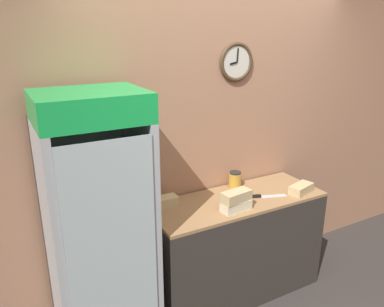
# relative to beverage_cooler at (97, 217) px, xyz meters

# --- Properties ---
(wall_back) EXTENTS (5.20, 0.09, 2.70)m
(wall_back) POSITION_rel_beverage_cooler_xyz_m (1.14, 0.32, 0.35)
(wall_back) COLOR #AD7A5B
(wall_back) RESTS_ON ground_plane
(prep_counter) EXTENTS (1.47, 0.56, 0.89)m
(prep_counter) POSITION_rel_beverage_cooler_xyz_m (1.14, -0.01, -0.56)
(prep_counter) COLOR #332D28
(prep_counter) RESTS_ON ground_plane
(beverage_cooler) EXTENTS (0.65, 0.62, 1.86)m
(beverage_cooler) POSITION_rel_beverage_cooler_xyz_m (0.00, 0.00, 0.00)
(beverage_cooler) COLOR #B2B7BC
(beverage_cooler) RESTS_ON ground_plane
(sandwich_stack_bottom) EXTENTS (0.24, 0.13, 0.08)m
(sandwich_stack_bottom) POSITION_rel_beverage_cooler_xyz_m (1.01, -0.18, -0.08)
(sandwich_stack_bottom) COLOR beige
(sandwich_stack_bottom) RESTS_ON prep_counter
(sandwich_stack_middle) EXTENTS (0.25, 0.14, 0.08)m
(sandwich_stack_middle) POSITION_rel_beverage_cooler_xyz_m (1.01, -0.18, 0.00)
(sandwich_stack_middle) COLOR tan
(sandwich_stack_middle) RESTS_ON sandwich_stack_bottom
(sandwich_flat_left) EXTENTS (0.25, 0.17, 0.07)m
(sandwich_flat_left) POSITION_rel_beverage_cooler_xyz_m (1.68, -0.17, -0.08)
(sandwich_flat_left) COLOR tan
(sandwich_flat_left) RESTS_ON prep_counter
(sandwich_flat_right) EXTENTS (0.21, 0.11, 0.08)m
(sandwich_flat_right) POSITION_rel_beverage_cooler_xyz_m (0.56, 0.14, -0.07)
(sandwich_flat_right) COLOR tan
(sandwich_flat_right) RESTS_ON prep_counter
(chefs_knife) EXTENTS (0.32, 0.14, 0.02)m
(chefs_knife) POSITION_rel_beverage_cooler_xyz_m (1.33, -0.08, -0.11)
(chefs_knife) COLOR silver
(chefs_knife) RESTS_ON prep_counter
(condiment_jar) EXTENTS (0.11, 0.11, 0.14)m
(condiment_jar) POSITION_rel_beverage_cooler_xyz_m (1.25, 0.19, -0.04)
(condiment_jar) COLOR gold
(condiment_jar) RESTS_ON prep_counter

